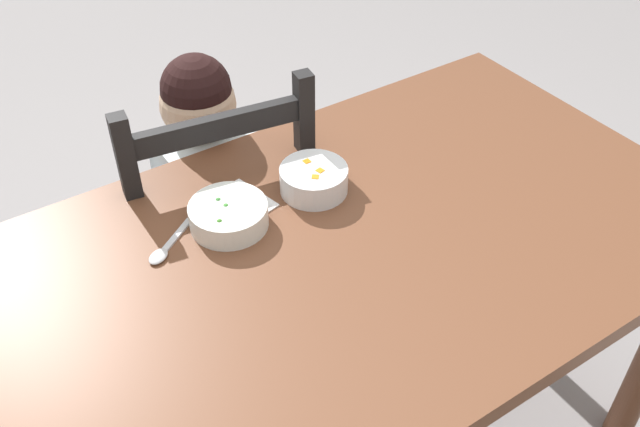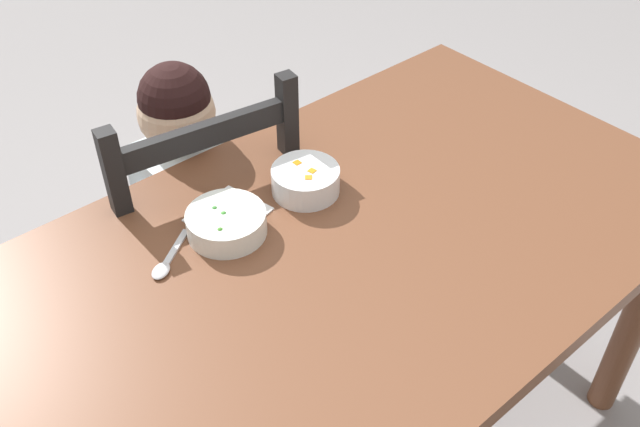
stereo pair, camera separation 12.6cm
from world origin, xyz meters
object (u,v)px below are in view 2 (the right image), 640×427
dining_table (350,277)px  child_figure (194,192)px  dining_chair (199,247)px  spoon (166,263)px  bowl_of_peas (226,222)px  bowl_of_carrots (306,180)px

dining_table → child_figure: (-0.07, 0.46, -0.03)m
dining_chair → spoon: (-0.22, -0.30, 0.31)m
dining_table → spoon: 0.36m
dining_table → child_figure: bearing=98.6°
dining_chair → bowl_of_peas: 0.45m
dining_chair → bowl_of_peas: bearing=-106.7°
child_figure → bowl_of_peas: size_ratio=6.15×
bowl_of_peas → dining_chair: bearing=73.3°
dining_table → dining_chair: dining_chair is taller
bowl_of_peas → spoon: bearing=179.9°
dining_table → child_figure: 0.47m
bowl_of_carrots → bowl_of_peas: bearing=180.0°
dining_table → child_figure: child_figure is taller
dining_table → bowl_of_peas: bearing=134.9°
dining_table → child_figure: size_ratio=1.54×
child_figure → dining_table: bearing=-81.4°
bowl_of_carrots → spoon: 0.33m
dining_table → bowl_of_carrots: bearing=80.7°
bowl_of_carrots → spoon: bearing=180.0°
dining_chair → child_figure: 0.17m
dining_chair → child_figure: bearing=-25.9°
bowl_of_peas → spoon: 0.14m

